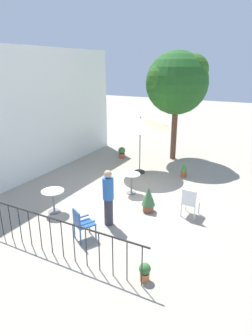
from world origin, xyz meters
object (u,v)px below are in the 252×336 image
Objects in this scene: patio_chair_0 at (82,223)px; potted_plant_2 at (122,152)px; patio_chair_1 at (190,201)px; potted_plant_1 at (184,169)px; cafe_table_0 at (131,180)px; potted_plant_0 at (145,271)px; potted_plant_3 at (148,198)px; shade_tree at (176,83)px; cafe_table_1 at (53,197)px; standing_person at (108,197)px; patio_umbrella_0 at (140,123)px.

patio_chair_0 is 7.33m from potted_plant_2.
potted_plant_2 is at bearing 47.84° from patio_chair_1.
potted_plant_2 is (1.12, 3.57, -0.04)m from potted_plant_1.
cafe_table_0 reaches higher than potted_plant_0.
potted_plant_3 is at bearing 22.39° from potted_plant_0.
patio_chair_0 is at bearing -176.99° from cafe_table_0.
cafe_table_0 is at bearing 30.57° from potted_plant_0.
shade_tree is at bearing 29.66° from potted_plant_1.
potted_plant_2 is (-1.14, 2.28, -3.38)m from shade_tree.
cafe_table_1 is 1.73× the size of potted_plant_0.
patio_chair_0 is 3.39m from patio_chair_1.
patio_chair_1 is 2.13× the size of potted_plant_0.
cafe_table_0 is 3.27m from patio_chair_0.
standing_person is at bearing 151.12° from potted_plant_3.
potted_plant_2 is (7.52, 4.68, 0.05)m from potted_plant_0.
patio_chair_0 is (-5.35, -0.82, -1.66)m from patio_umbrella_0.
patio_chair_1 is at bearing -105.96° from cafe_table_0.
standing_person is (-4.33, -1.04, -1.30)m from patio_umbrella_0.
potted_plant_1 is at bearing -9.70° from standing_person.
shade_tree reaches higher than cafe_table_0.
cafe_table_0 is (-4.74, -0.08, -3.14)m from shade_tree.
patio_umbrella_0 is 2.73× the size of patio_chair_0.
shade_tree is 8.61m from patio_chair_0.
cafe_table_1 is (-4.51, 0.89, -1.66)m from patio_umbrella_0.
cafe_table_0 is 0.83× the size of patio_chair_1.
patio_chair_1 reaches higher than patio_chair_0.
patio_umbrella_0 is 2.67× the size of patio_chair_1.
patio_umbrella_0 is 5.69× the size of potted_plant_0.
shade_tree is at bearing 1.82° from patio_chair_0.
standing_person is at bearing 128.62° from patio_chair_1.
potted_plant_1 is 3.46m from potted_plant_3.
shade_tree is 5.99× the size of potted_plant_3.
patio_umbrella_0 is at bearing 26.30° from potted_plant_0.
patio_chair_1 is at bearing -40.18° from patio_chair_0.
cafe_table_0 is 2.88m from cafe_table_1.
potted_plant_1 is (0.41, -1.85, -1.85)m from patio_umbrella_0.
cafe_table_0 is at bearing 48.67° from potted_plant_3.
cafe_table_0 is at bearing -162.62° from patio_umbrella_0.
potted_plant_2 is at bearing 33.28° from cafe_table_0.
shade_tree is at bearing 1.01° from cafe_table_0.
cafe_table_1 is at bearing 168.53° from shade_tree.
patio_umbrella_0 reaches higher than patio_chair_0.
potted_plant_2 is (4.28, 4.72, -0.24)m from patio_chair_1.
standing_person is (-4.73, 0.81, 0.55)m from potted_plant_1.
cafe_table_0 is at bearing 74.04° from patio_chair_1.
standing_person is (-1.28, 0.71, 0.42)m from potted_plant_3.
potted_plant_1 reaches higher than potted_plant_0.
potted_plant_2 is at bearing 72.63° from potted_plant_1.
patio_chair_0 is at bearing 139.82° from patio_chair_1.
patio_chair_0 reaches higher than potted_plant_1.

